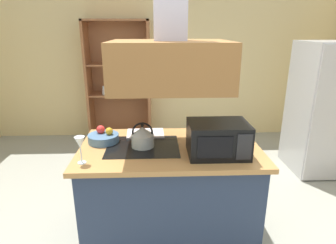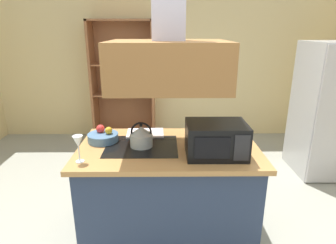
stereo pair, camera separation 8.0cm
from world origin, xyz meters
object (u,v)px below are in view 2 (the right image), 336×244
kettle (141,136)px  wine_glass_on_counter (78,143)px  fruit_bowl (103,137)px  cutting_board (145,133)px  microwave (216,139)px  dish_cabinet (124,88)px  refrigerator (336,110)px

kettle → wine_glass_on_counter: 0.53m
wine_glass_on_counter → fruit_bowl: 0.43m
cutting_board → microwave: size_ratio=0.74×
microwave → fruit_bowl: microwave is taller
cutting_board → fruit_bowl: (-0.36, -0.17, 0.03)m
dish_cabinet → refrigerator: bearing=-23.9°
wine_glass_on_counter → refrigerator: bearing=28.9°
refrigerator → fruit_bowl: 2.97m
fruit_bowl → wine_glass_on_counter: bearing=-102.5°
refrigerator → kettle: (-2.39, -1.27, 0.14)m
cutting_board → microwave: (0.58, -0.47, 0.12)m
refrigerator → kettle: 2.71m
wine_glass_on_counter → fruit_bowl: size_ratio=0.77×
refrigerator → fruit_bowl: refrigerator is taller
fruit_bowl → cutting_board: bearing=25.7°
kettle → dish_cabinet: bearing=101.2°
refrigerator → fruit_bowl: bearing=-157.1°
cutting_board → fruit_bowl: 0.40m
kettle → wine_glass_on_counter: (-0.44, -0.29, 0.06)m
dish_cabinet → cutting_board: (0.52, -2.26, 0.03)m
cutting_board → wine_glass_on_counter: bearing=-127.6°
refrigerator → dish_cabinet: (-2.89, 1.28, 0.03)m
dish_cabinet → microwave: dish_cabinet is taller
cutting_board → wine_glass_on_counter: (-0.45, -0.58, 0.14)m
kettle → wine_glass_on_counter: bearing=-146.4°
kettle → wine_glass_on_counter: kettle is taller
refrigerator → cutting_board: 2.57m
refrigerator → wine_glass_on_counter: refrigerator is taller
refrigerator → microwave: bearing=-141.2°
kettle → microwave: 0.62m
refrigerator → dish_cabinet: size_ratio=0.86×
kettle → wine_glass_on_counter: size_ratio=1.03×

